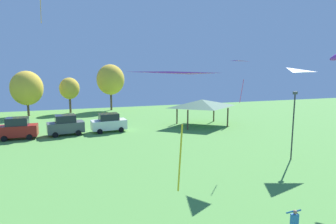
{
  "coord_description": "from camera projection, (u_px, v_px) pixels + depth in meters",
  "views": [
    {
      "loc": [
        -3.34,
        1.2,
        8.34
      ],
      "look_at": [
        1.23,
        15.54,
        5.95
      ],
      "focal_mm": 32.0,
      "sensor_mm": 36.0,
      "label": 1
    }
  ],
  "objects": [
    {
      "name": "person_standing_mid_field",
      "position": [
        294.0,
        223.0,
        14.3
      ],
      "size": [
        0.52,
        0.45,
        1.56
      ],
      "rotation": [
        0.0,
        0.0,
        -0.23
      ],
      "color": "navy",
      "rests_on": "ground"
    },
    {
      "name": "kite_flying_4",
      "position": [
        189.0,
        101.0,
        8.69
      ],
      "size": [
        2.27,
        2.25,
        2.64
      ],
      "color": "purple"
    },
    {
      "name": "kite_flying_5",
      "position": [
        250.0,
        71.0,
        24.28
      ],
      "size": [
        1.78,
        2.21,
        2.73
      ],
      "color": "purple"
    },
    {
      "name": "kite_flying_6",
      "position": [
        285.0,
        78.0,
        27.18
      ],
      "size": [
        3.25,
        2.71,
        0.42
      ],
      "color": "white"
    },
    {
      "name": "parked_car_second_from_left",
      "position": [
        18.0,
        128.0,
        33.74
      ],
      "size": [
        4.15,
        2.01,
        2.46
      ],
      "rotation": [
        0.0,
        0.0,
        -0.02
      ],
      "color": "maroon",
      "rests_on": "ground"
    },
    {
      "name": "parked_car_third_from_left",
      "position": [
        66.0,
        125.0,
        35.69
      ],
      "size": [
        4.37,
        2.53,
        2.42
      ],
      "rotation": [
        0.0,
        0.0,
        0.13
      ],
      "color": "#4C5156",
      "rests_on": "ground"
    },
    {
      "name": "parked_car_rightmost_in_row",
      "position": [
        109.0,
        123.0,
        37.43
      ],
      "size": [
        4.42,
        2.41,
        2.31
      ],
      "rotation": [
        0.0,
        0.0,
        0.1
      ],
      "color": "silver",
      "rests_on": "ground"
    },
    {
      "name": "park_pavilion",
      "position": [
        202.0,
        103.0,
        41.1
      ],
      "size": [
        7.48,
        5.41,
        3.6
      ],
      "color": "brown",
      "rests_on": "ground"
    },
    {
      "name": "light_post_0",
      "position": [
        293.0,
        122.0,
        26.1
      ],
      "size": [
        0.36,
        0.2,
        6.05
      ],
      "color": "#2D2D33",
      "rests_on": "ground"
    },
    {
      "name": "treeline_tree_2",
      "position": [
        27.0,
        88.0,
        48.34
      ],
      "size": [
        5.06,
        5.06,
        7.36
      ],
      "color": "brown",
      "rests_on": "ground"
    },
    {
      "name": "treeline_tree_3",
      "position": [
        69.0,
        89.0,
        51.62
      ],
      "size": [
        3.39,
        3.39,
        6.13
      ],
      "color": "brown",
      "rests_on": "ground"
    },
    {
      "name": "treeline_tree_4",
      "position": [
        111.0,
        80.0,
        54.64
      ],
      "size": [
        5.02,
        5.02,
        8.38
      ],
      "color": "brown",
      "rests_on": "ground"
    }
  ]
}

